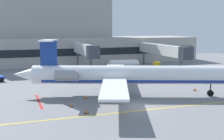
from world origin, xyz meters
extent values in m
cube|color=slate|center=(0.00, 0.00, -0.05)|extent=(120.00, 120.00, 0.10)
cube|color=yellow|center=(0.00, -1.55, 0.00)|extent=(108.00, 0.24, 0.01)
cube|color=red|center=(-11.45, 6.81, 0.00)|extent=(0.30, 8.00, 0.01)
cube|color=#ADA89E|center=(3.50, 47.35, 3.48)|extent=(66.39, 14.71, 6.96)
cube|color=#9F9A91|center=(-5.16, 51.03, 13.07)|extent=(35.64, 10.30, 12.23)
cube|color=black|center=(3.50, 39.95, 3.59)|extent=(63.74, 0.12, 1.84)
cube|color=silver|center=(0.98, 32.57, 4.86)|extent=(1.40, 14.87, 2.40)
cube|color=#2D333D|center=(0.98, 24.23, 4.86)|extent=(2.40, 2.00, 2.64)
cylinder|color=#4C4C51|center=(0.98, 38.50, 1.83)|extent=(0.44, 0.44, 3.66)
cylinder|color=#4C4C51|center=(0.98, 25.93, 1.83)|extent=(0.44, 0.44, 3.66)
cube|color=silver|center=(19.09, 29.84, 4.54)|extent=(1.40, 20.31, 2.40)
cube|color=#2D333D|center=(19.09, 18.79, 4.54)|extent=(2.40, 2.00, 2.64)
cylinder|color=#4C4C51|center=(19.09, 38.50, 1.67)|extent=(0.44, 0.44, 3.34)
cylinder|color=#4C4C51|center=(19.09, 20.49, 1.67)|extent=(0.44, 0.44, 3.34)
cylinder|color=white|center=(1.71, 5.47, 3.09)|extent=(27.91, 12.46, 2.63)
cube|color=navy|center=(1.71, 5.47, 2.37)|extent=(25.11, 11.22, 0.47)
cone|color=white|center=(-12.90, 10.88, 3.09)|extent=(3.98, 3.28, 2.23)
cube|color=white|center=(1.71, 13.29, 2.70)|extent=(7.09, 12.36, 0.28)
cube|color=white|center=(-3.38, -0.45, 2.70)|extent=(7.09, 12.36, 0.28)
cylinder|color=gray|center=(-6.21, 10.62, 3.29)|extent=(3.46, 2.45, 1.45)
cylinder|color=gray|center=(-7.65, 6.73, 3.29)|extent=(3.46, 2.45, 1.45)
cube|color=navy|center=(-9.63, 9.67, 6.17)|extent=(2.30, 1.05, 3.53)
cube|color=white|center=(-9.63, 9.67, 7.93)|extent=(3.19, 4.58, 0.20)
cylinder|color=#3F3F44|center=(11.96, 1.67, 1.34)|extent=(0.20, 0.20, 1.33)
cylinder|color=black|center=(11.96, 1.67, 0.45)|extent=(0.97, 0.64, 0.90)
cylinder|color=#3F3F44|center=(0.95, 7.58, 1.34)|extent=(0.20, 0.20, 1.33)
cylinder|color=black|center=(0.95, 7.58, 0.45)|extent=(0.97, 0.64, 0.90)
cylinder|color=#3F3F44|center=(-0.24, 4.37, 1.34)|extent=(0.20, 0.20, 1.33)
cylinder|color=black|center=(-0.24, 4.37, 0.45)|extent=(0.97, 0.64, 0.90)
cylinder|color=black|center=(-16.45, 23.30, 0.35)|extent=(0.75, 0.52, 0.70)
cube|color=#E5B20C|center=(16.71, 26.47, 0.59)|extent=(3.14, 3.51, 0.49)
cube|color=#C3970A|center=(16.16, 25.73, 1.46)|extent=(1.85, 1.84, 1.25)
cylinder|color=black|center=(16.62, 25.11, 0.35)|extent=(0.64, 0.73, 0.70)
cylinder|color=black|center=(15.43, 25.99, 0.35)|extent=(0.64, 0.73, 0.70)
cylinder|color=black|center=(17.98, 26.95, 0.35)|extent=(0.64, 0.73, 0.70)
cylinder|color=black|center=(16.80, 27.83, 0.35)|extent=(0.64, 0.73, 0.70)
cylinder|color=white|center=(10.45, 31.33, 1.28)|extent=(5.92, 2.51, 1.86)
sphere|color=white|center=(13.30, 31.00, 1.28)|extent=(1.82, 1.82, 1.82)
sphere|color=white|center=(7.59, 31.66, 1.28)|extent=(1.82, 1.82, 1.82)
cube|color=#59595B|center=(8.72, 31.33, 0.17)|extent=(0.60, 1.67, 0.35)
cube|color=#59595B|center=(12.17, 31.33, 0.17)|extent=(0.60, 1.67, 0.35)
cone|color=orange|center=(-5.27, 6.22, 0.28)|extent=(0.36, 0.36, 0.55)
cube|color=black|center=(-5.27, 6.22, 0.02)|extent=(0.47, 0.47, 0.04)
cone|color=orange|center=(12.09, 5.51, 0.28)|extent=(0.36, 0.36, 0.55)
cube|color=black|center=(12.09, 5.51, 0.02)|extent=(0.47, 0.47, 0.04)
cone|color=orange|center=(-7.95, 2.74, 0.28)|extent=(0.36, 0.36, 0.55)
cube|color=black|center=(-7.95, 2.74, 0.02)|extent=(0.47, 0.47, 0.04)
cone|color=orange|center=(-6.82, -0.51, 0.28)|extent=(0.36, 0.36, 0.55)
cube|color=black|center=(-6.82, -0.51, 0.02)|extent=(0.47, 0.47, 0.04)
camera|label=1|loc=(-14.70, -31.85, 9.76)|focal=46.52mm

